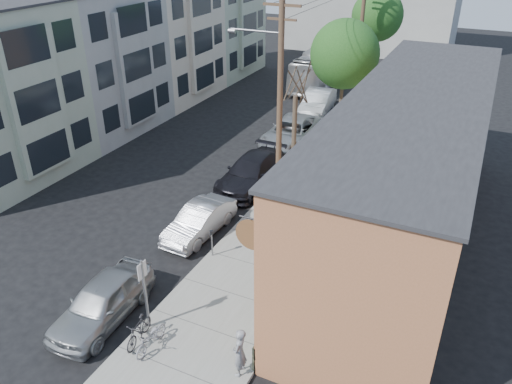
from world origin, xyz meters
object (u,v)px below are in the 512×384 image
at_px(patron_green, 277,257).
at_px(tree_leafy_mid, 345,54).
at_px(patio_chair_a, 292,279).
at_px(car_3, 292,132).
at_px(tree_bare, 294,141).
at_px(patio_chair_b, 278,303).
at_px(sign_post, 144,288).
at_px(parked_bike_b, 151,338).
at_px(patron_grey, 239,352).
at_px(car_1, 199,221).
at_px(cyclist, 272,221).
at_px(parking_meter_far, 285,165).
at_px(utility_pole_near, 279,93).
at_px(car_4, 318,102).
at_px(car_0, 102,301).
at_px(car_2, 251,172).
at_px(tree_leafy_far, 377,16).
at_px(parking_meter_near, 212,239).
at_px(bus, 324,66).
at_px(parked_bike_a, 139,331).

bearing_deg(patron_green, tree_leafy_mid, -170.72).
distance_m(tree_leafy_mid, patio_chair_a, 17.62).
height_order(patio_chair_a, car_3, car_3).
bearing_deg(tree_bare, patio_chair_b, -71.26).
distance_m(sign_post, parked_bike_b, 1.64).
height_order(patron_grey, car_1, patron_grey).
relative_size(patio_chair_b, cyclist, 0.52).
distance_m(parking_meter_far, utility_pole_near, 4.63).
bearing_deg(patio_chair_a, car_4, 117.76).
relative_size(utility_pole_near, cyclist, 5.90).
height_order(car_0, car_2, car_2).
bearing_deg(tree_leafy_far, parking_meter_near, -91.30).
relative_size(patio_chair_a, bus, 0.08).
distance_m(tree_bare, car_3, 5.88).
height_order(patio_chair_b, car_0, car_0).
relative_size(sign_post, patron_green, 1.48).
xyz_separation_m(car_0, bus, (-2.49, 31.71, 0.78)).
height_order(parked_bike_a, car_4, car_4).
bearing_deg(car_3, car_2, -89.71).
bearing_deg(car_4, parking_meter_near, -89.66).
xyz_separation_m(patio_chair_a, bus, (-7.99, 27.47, 0.96)).
bearing_deg(car_4, parked_bike_b, -89.18).
relative_size(cyclist, parked_bike_b, 1.09).
relative_size(tree_leafy_far, cyclist, 4.82).
xyz_separation_m(cyclist, parked_bike_b, (-0.93, -7.75, -0.44)).
xyz_separation_m(tree_leafy_mid, patio_chair_b, (3.30, -18.14, -4.66)).
relative_size(patio_chair_b, patron_green, 0.46).
relative_size(car_0, car_2, 0.83).
bearing_deg(parking_meter_near, tree_leafy_mid, 88.05).
bearing_deg(car_3, parked_bike_a, -85.16).
xyz_separation_m(tree_leafy_far, patio_chair_a, (3.27, -24.84, -5.81)).
distance_m(patron_grey, patron_green, 5.00).
bearing_deg(parked_bike_b, bus, 99.19).
distance_m(sign_post, car_4, 23.90).
bearing_deg(sign_post, parked_bike_b, -49.31).
relative_size(car_0, car_3, 0.77).
xyz_separation_m(tree_leafy_far, car_0, (-2.24, -29.08, -5.63)).
bearing_deg(patron_grey, car_4, -172.35).
xyz_separation_m(patron_green, bus, (-7.16, 27.04, 0.45)).
xyz_separation_m(patio_chair_a, car_3, (-5.39, 13.46, 0.23)).
xyz_separation_m(parking_meter_near, car_1, (-1.45, 1.40, -0.29)).
relative_size(tree_leafy_far, patron_green, 4.32).
height_order(patio_chair_a, car_0, car_0).
bearing_deg(parking_meter_far, patio_chair_b, -68.78).
height_order(sign_post, tree_bare, tree_bare).
xyz_separation_m(tree_bare, tree_leafy_mid, (0.00, 8.41, 2.69)).
distance_m(tree_bare, car_2, 2.85).
bearing_deg(car_0, car_3, 86.96).
relative_size(utility_pole_near, tree_leafy_far, 1.22).
xyz_separation_m(parking_meter_near, tree_bare, (0.55, 7.70, 1.58)).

